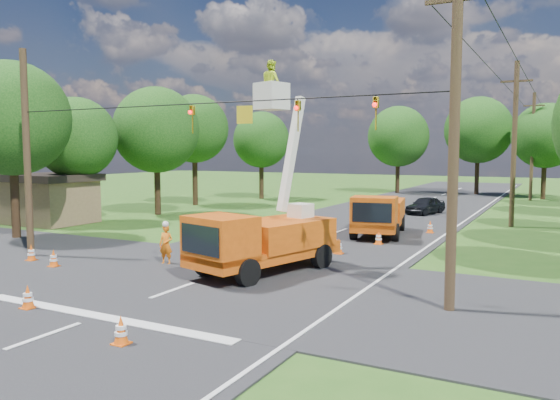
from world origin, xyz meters
The scene contains 30 objects.
ground centered at (0.00, 20.00, 0.00)m, with size 140.00×140.00×0.00m, color #2A5419.
road_main centered at (0.00, 20.00, 0.00)m, with size 12.00×100.00×0.06m, color black.
road_cross centered at (0.00, 2.00, 0.00)m, with size 56.00×10.00×0.07m, color black.
stop_bar centered at (0.00, -3.20, 0.00)m, with size 9.00×0.45×0.02m, color silver.
edge_line centered at (5.60, 20.00, 0.00)m, with size 0.12×90.00×0.02m, color silver.
bucket_truck centered at (1.27, 3.80, 1.68)m, with size 3.94×6.69×8.01m.
second_truck centered at (2.39, 14.64, 1.20)m, with size 3.37×6.45×2.30m.
ground_worker centered at (-3.01, 3.35, 0.82)m, with size 0.60×0.39×1.63m, color orange.
distant_car centered at (2.31, 26.20, 0.65)m, with size 1.53×3.81×1.30m, color black.
traffic_cone_0 centered at (-2.48, -3.56, 0.36)m, with size 0.38×0.38×0.71m.
traffic_cone_1 centered at (2.09, -4.52, 0.36)m, with size 0.38×0.38×0.71m.
traffic_cone_2 centered at (2.46, 8.63, 0.36)m, with size 0.38×0.38×0.71m.
traffic_cone_3 centered at (3.28, 11.88, 0.36)m, with size 0.38×0.38×0.71m.
traffic_cone_4 centered at (-6.63, 0.82, 0.36)m, with size 0.38×0.38×0.71m.
traffic_cone_5 centered at (-8.47, 1.22, 0.36)m, with size 0.38×0.38×0.71m.
traffic_cone_6 centered at (4.69, 16.92, 0.36)m, with size 0.38×0.38×0.71m.
pole_right_near centered at (8.50, 2.00, 5.11)m, with size 1.80×0.30×10.00m.
pole_right_mid centered at (8.50, 22.00, 5.11)m, with size 1.80×0.30×10.00m.
pole_right_far centered at (8.50, 42.00, 5.11)m, with size 1.80×0.30×10.00m.
pole_left centered at (-9.50, 2.00, 4.50)m, with size 0.30×0.30×9.00m.
signal_span centered at (2.23, 1.99, 5.88)m, with size 18.00×0.29×1.07m.
shed centered at (-18.00, 10.00, 1.62)m, with size 5.50×4.50×3.15m.
tree_left_b centered at (-14.50, 5.00, 6.31)m, with size 6.00×6.00×9.32m.
tree_left_c centered at (-16.50, 11.00, 5.44)m, with size 5.20×5.20×8.06m.
tree_left_d centered at (-15.00, 17.00, 6.12)m, with size 6.20×6.20×9.24m.
tree_left_e centered at (-16.80, 24.00, 6.49)m, with size 5.80×5.80×9.41m.
tree_left_f centered at (-14.80, 32.00, 5.69)m, with size 5.40×5.40×8.40m.
tree_far_a centered at (-5.00, 45.00, 6.19)m, with size 6.60×6.60×9.50m.
tree_far_b centered at (3.00, 47.00, 6.81)m, with size 7.00×7.00×10.32m.
tree_far_c centered at (9.50, 44.00, 6.06)m, with size 6.20×6.20×9.18m.
Camera 1 is at (11.33, -13.98, 4.63)m, focal length 35.00 mm.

